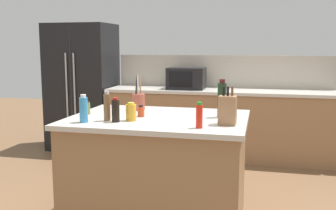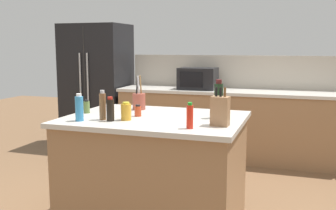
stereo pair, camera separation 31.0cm
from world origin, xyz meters
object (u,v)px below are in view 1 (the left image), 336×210
object	(u,v)px
pepper_grinder	(107,107)
hot_sauce_bottle	(199,116)
utensil_crock	(138,101)
refrigerator	(83,87)
wine_bottle	(222,99)
spice_jar_paprika	(141,111)
dish_soap_bottle	(84,109)
honey_jar	(131,112)
microwave	(186,78)
soy_sauce_bottle	(116,110)
spice_jar_oregano	(87,108)
knife_block	(227,110)

from	to	relation	value
pepper_grinder	hot_sauce_bottle	distance (m)	0.76
utensil_crock	refrigerator	bearing A→B (deg)	127.64
refrigerator	wine_bottle	distance (m)	3.14
wine_bottle	spice_jar_paprika	xyz separation A→B (m)	(-0.66, -0.13, -0.10)
refrigerator	dish_soap_bottle	xyz separation A→B (m)	(1.26, -2.61, 0.12)
dish_soap_bottle	honey_jar	bearing A→B (deg)	23.89
microwave	soy_sauce_bottle	distance (m)	2.49
microwave	pepper_grinder	distance (m)	2.46
wine_bottle	dish_soap_bottle	bearing A→B (deg)	-155.25
dish_soap_bottle	honey_jar	xyz separation A→B (m)	(0.34, 0.15, -0.03)
pepper_grinder	spice_jar_oregano	bearing A→B (deg)	139.71
dish_soap_bottle	hot_sauce_bottle	xyz separation A→B (m)	(0.91, -0.01, -0.01)
utensil_crock	dish_soap_bottle	world-z (taller)	utensil_crock
refrigerator	utensil_crock	bearing A→B (deg)	-52.36
honey_jar	wine_bottle	bearing A→B (deg)	25.16
microwave	dish_soap_bottle	size ratio (longest dim) A/B	2.31
wine_bottle	spice_jar_paprika	bearing A→B (deg)	-168.77
spice_jar_oregano	refrigerator	bearing A→B (deg)	116.49
spice_jar_paprika	wine_bottle	bearing A→B (deg)	11.23
refrigerator	wine_bottle	size ratio (longest dim) A/B	5.79
honey_jar	refrigerator	bearing A→B (deg)	123.03
refrigerator	utensil_crock	size ratio (longest dim) A/B	5.78
dish_soap_bottle	spice_jar_oregano	distance (m)	0.37
pepper_grinder	soy_sauce_bottle	bearing A→B (deg)	-19.52
knife_block	wine_bottle	xyz separation A→B (m)	(-0.07, 0.31, 0.04)
microwave	hot_sauce_bottle	distance (m)	2.63
pepper_grinder	wine_bottle	distance (m)	0.95
microwave	knife_block	size ratio (longest dim) A/B	1.74
spice_jar_oregano	wine_bottle	size ratio (longest dim) A/B	0.37
knife_block	hot_sauce_bottle	distance (m)	0.25
pepper_grinder	knife_block	bearing A→B (deg)	3.64
utensil_crock	spice_jar_paprika	xyz separation A→B (m)	(0.13, -0.33, -0.04)
microwave	pepper_grinder	bearing A→B (deg)	-94.04
microwave	honey_jar	size ratio (longest dim) A/B	3.45
utensil_crock	soy_sauce_bottle	xyz separation A→B (m)	(0.01, -0.60, 0.01)
refrigerator	microwave	bearing A→B (deg)	-1.85
microwave	spice_jar_oregano	xyz separation A→B (m)	(-0.46, -2.21, -0.09)
hot_sauce_bottle	knife_block	bearing A→B (deg)	41.67
honey_jar	wine_bottle	world-z (taller)	wine_bottle
utensil_crock	honey_jar	bearing A→B (deg)	-78.58
utensil_crock	hot_sauce_bottle	size ratio (longest dim) A/B	1.68
spice_jar_oregano	spice_jar_paprika	bearing A→B (deg)	-0.51
utensil_crock	hot_sauce_bottle	world-z (taller)	utensil_crock
refrigerator	pepper_grinder	bearing A→B (deg)	-60.56
refrigerator	hot_sauce_bottle	distance (m)	3.40
microwave	utensil_crock	distance (m)	1.89
microwave	utensil_crock	world-z (taller)	utensil_crock
knife_block	utensil_crock	size ratio (longest dim) A/B	0.91
hot_sauce_bottle	spice_jar_paprika	world-z (taller)	hot_sauce_bottle
knife_block	wine_bottle	bearing A→B (deg)	106.53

